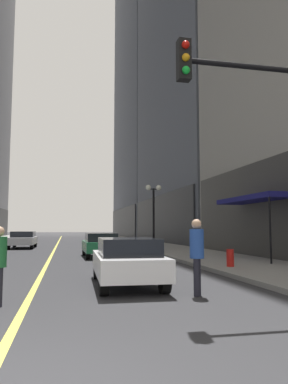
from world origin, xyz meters
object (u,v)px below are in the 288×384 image
(fire_hydrant_right, at_px, (230,260))
(pedestrian_in_blue_hoodie, at_px, (197,250))
(car_white, at_px, (127,260))
(street_lamp_right_mid, at_px, (154,203))
(car_green, at_px, (100,244))
(car_silver, at_px, (23,239))
(traffic_light_near_right, at_px, (277,132))

(fire_hydrant_right, bearing_deg, pedestrian_in_blue_hoodie, -123.12)
(car_white, bearing_deg, fire_hydrant_right, 32.25)
(pedestrian_in_blue_hoodie, height_order, street_lamp_right_mid, street_lamp_right_mid)
(car_green, distance_m, fire_hydrant_right, 8.50)
(car_green, xyz_separation_m, street_lamp_right_mid, (3.72, 2.98, 2.54))
(car_silver, relative_size, street_lamp_right_mid, 1.08)
(car_green, bearing_deg, traffic_light_near_right, -78.55)
(car_green, height_order, car_silver, same)
(car_green, relative_size, traffic_light_near_right, 0.72)
(car_silver, xyz_separation_m, fire_hydrant_right, (9.42, -17.66, -0.32))
(car_white, xyz_separation_m, car_green, (0.19, 10.15, 0.00))
(car_white, xyz_separation_m, fire_hydrant_right, (4.41, 2.78, -0.32))
(car_white, distance_m, car_silver, 21.05)
(pedestrian_in_blue_hoodie, bearing_deg, car_white, 126.96)
(street_lamp_right_mid, distance_m, fire_hydrant_right, 10.75)
(pedestrian_in_blue_hoodie, distance_m, fire_hydrant_right, 5.57)
(car_white, relative_size, car_silver, 0.88)
(pedestrian_in_blue_hoodie, bearing_deg, fire_hydrant_right, 56.88)
(car_green, distance_m, pedestrian_in_blue_hoodie, 12.07)
(pedestrian_in_blue_hoodie, bearing_deg, car_green, 95.72)
(car_silver, xyz_separation_m, street_lamp_right_mid, (8.92, -7.31, 2.53))
(car_white, distance_m, car_green, 10.16)
(car_green, relative_size, street_lamp_right_mid, 0.91)
(traffic_light_near_right, bearing_deg, street_lamp_right_mid, 86.29)
(car_white, bearing_deg, pedestrian_in_blue_hoodie, -53.04)
(car_white, bearing_deg, car_silver, 103.77)
(pedestrian_in_blue_hoodie, bearing_deg, traffic_light_near_right, -39.38)
(traffic_light_near_right, relative_size, street_lamp_right_mid, 1.28)
(fire_hydrant_right, bearing_deg, car_white, -147.75)
(pedestrian_in_blue_hoodie, relative_size, traffic_light_near_right, 0.32)
(car_white, distance_m, traffic_light_near_right, 5.17)
(street_lamp_right_mid, relative_size, fire_hydrant_right, 5.54)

